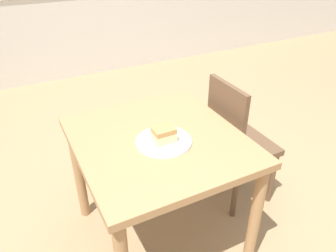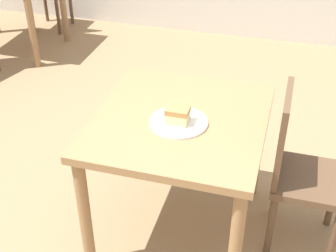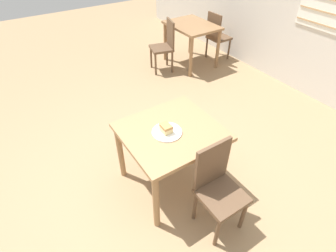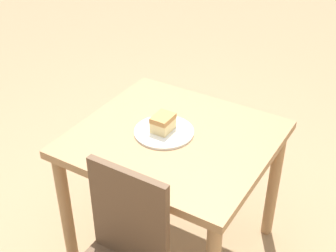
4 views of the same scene
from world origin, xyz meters
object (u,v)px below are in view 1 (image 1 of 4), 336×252
(plate, at_px, (164,141))
(cake_slice, at_px, (164,135))
(dining_table_near, at_px, (159,155))
(chair_near_window, at_px, (236,141))

(plate, bearing_deg, cake_slice, -113.78)
(dining_table_near, bearing_deg, chair_near_window, 8.35)
(plate, relative_size, cake_slice, 2.61)
(chair_near_window, height_order, cake_slice, chair_near_window)
(chair_near_window, relative_size, plate, 3.19)
(plate, bearing_deg, dining_table_near, 96.20)
(chair_near_window, bearing_deg, plate, 103.31)
(chair_near_window, distance_m, cake_slice, 0.68)
(chair_near_window, bearing_deg, cake_slice, 103.93)
(dining_table_near, relative_size, plate, 3.20)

